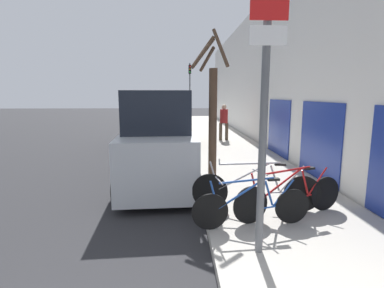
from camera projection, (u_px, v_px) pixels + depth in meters
The scene contains 12 objects.
ground_plane at pixel (166, 152), 12.37m from camera, with size 80.00×80.00×0.00m, color #28282B.
sidewalk_curb at pixel (220, 140), 15.23m from camera, with size 3.20×32.00×0.15m.
building_facade at pixel (256, 77), 14.72m from camera, with size 0.23×32.00×6.50m.
signpost at pixel (264, 114), 3.97m from camera, with size 0.49×0.13×3.60m.
bicycle_0 at pixel (252, 206), 5.05m from camera, with size 2.06×0.44×0.85m.
bicycle_1 at pixel (290, 196), 5.45m from camera, with size 2.21×0.81×0.92m.
bicycle_2 at pixel (256, 190), 5.76m from camera, with size 2.45×0.48×0.97m.
parked_car_0 at pixel (157, 144), 7.81m from camera, with size 2.12×4.50×2.46m.
parked_car_1 at pixel (163, 124), 13.16m from camera, with size 2.12×4.80×2.39m.
pedestrian_near at pixel (224, 120), 14.57m from camera, with size 0.45×0.39×1.73m.
street_tree at pixel (212, 116), 7.10m from camera, with size 0.84×1.25×3.69m.
traffic_light at pixel (190, 85), 22.36m from camera, with size 0.20×0.30×4.50m.
Camera 1 is at (0.52, -0.98, 2.37)m, focal length 28.00 mm.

